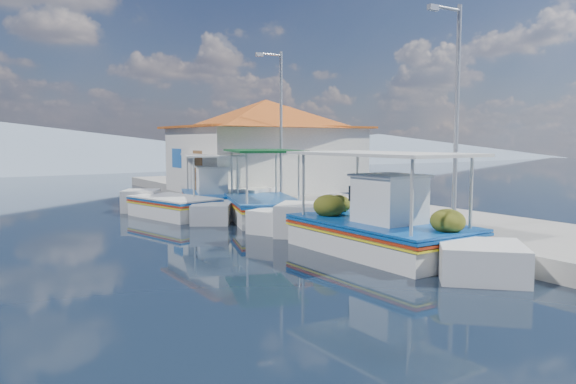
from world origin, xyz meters
TOP-DOWN VIEW (x-y plane):
  - ground at (0.00, 0.00)m, footprint 160.00×160.00m
  - quay at (5.90, 6.00)m, footprint 5.00×44.00m
  - bollards at (3.80, 5.25)m, footprint 0.20×17.20m
  - main_caique at (2.43, 2.65)m, footprint 2.72×8.87m
  - caique_green_canopy at (2.68, 9.28)m, footprint 3.85×7.32m
  - caique_blue_hull at (0.28, 11.86)m, footprint 2.92×6.39m
  - caique_far at (2.30, 12.94)m, footprint 3.68×7.12m
  - harbor_building at (6.20, 15.00)m, footprint 10.49×10.49m
  - lamp_post_near at (4.51, 2.00)m, footprint 1.21×0.14m
  - lamp_post_far at (4.51, 11.00)m, footprint 1.21×0.14m
  - mountain_ridge at (6.54, 56.00)m, footprint 171.40×96.00m

SIDE VIEW (x-z plane):
  - ground at x=0.00m, z-range 0.00..0.00m
  - quay at x=5.90m, z-range 0.00..0.50m
  - caique_blue_hull at x=0.28m, z-range -0.27..0.90m
  - caique_green_canopy at x=2.68m, z-range -1.01..1.87m
  - caique_far at x=2.30m, z-range -0.82..1.79m
  - main_caique at x=2.43m, z-range -0.90..2.02m
  - bollards at x=3.80m, z-range 0.50..0.80m
  - mountain_ridge at x=6.54m, z-range -0.71..4.79m
  - harbor_building at x=6.20m, z-range 0.58..4.98m
  - lamp_post_near at x=4.51m, z-range 0.85..6.85m
  - lamp_post_far at x=4.51m, z-range 0.85..6.85m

